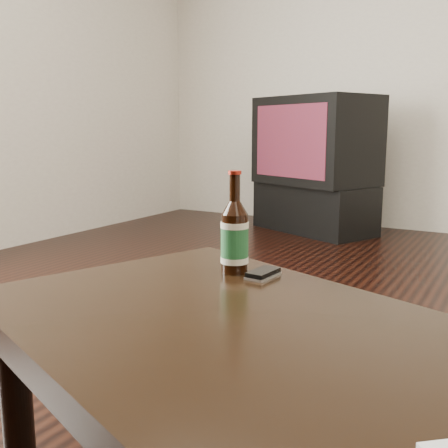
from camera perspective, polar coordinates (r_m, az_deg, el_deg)
The scene contains 6 objects.
floor at distance 1.65m, azimuth 8.11°, elevation -18.95°, with size 5.00×6.00×0.01m, color black.
tv_stand at distance 4.20m, azimuth 9.77°, elevation 1.77°, with size 0.94×0.47×0.38m, color black.
tv at distance 4.16m, azimuth 9.98°, elevation 8.91°, with size 1.04×0.87×0.67m.
coffee_table at distance 0.96m, azimuth 3.88°, elevation -14.97°, with size 1.36×1.07×0.45m.
beer_bottle at distance 1.29m, azimuth 1.16°, elevation -1.45°, with size 0.08×0.08×0.25m.
phone at distance 1.27m, azimuth 4.27°, elevation -5.41°, with size 0.06×0.10×0.02m.
Camera 1 is at (0.52, -1.34, 0.79)m, focal length 42.00 mm.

